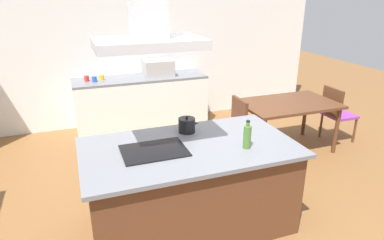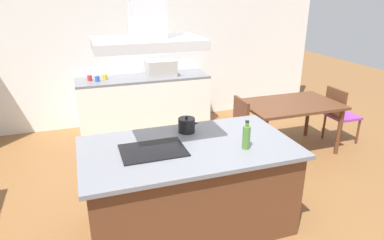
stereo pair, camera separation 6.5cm
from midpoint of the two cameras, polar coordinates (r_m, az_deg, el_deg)
name	(u,v)px [view 2 (the right image)]	position (r m, az deg, el deg)	size (l,w,h in m)	color
ground	(156,160)	(4.99, -5.59, -6.72)	(16.00, 16.00, 0.00)	brown
wall_back	(131,48)	(6.22, -9.89, 11.76)	(7.20, 0.10, 2.70)	white
kitchen_island	(189,186)	(3.50, 0.00, -10.95)	(2.06, 1.15, 0.90)	#59331E
cooktop	(153,150)	(3.20, -5.96, -5.05)	(0.60, 0.44, 0.01)	black
tea_kettle	(187,125)	(3.58, -0.37, -0.86)	(0.23, 0.18, 0.18)	black
olive_oil_bottle	(246,137)	(3.24, 9.64, -2.79)	(0.07, 0.07, 0.28)	#47722D
back_counter	(145,102)	(6.09, -7.62, 2.98)	(2.26, 0.62, 0.90)	white
countertop_microwave	(161,68)	(6.00, -4.92, 8.66)	(0.50, 0.38, 0.28)	#B2AFAA
coffee_mug_red	(90,78)	(5.91, -16.44, 6.74)	(0.08, 0.08, 0.09)	red
coffee_mug_blue	(97,79)	(5.83, -15.25, 6.67)	(0.08, 0.08, 0.09)	#2D56B2
coffee_mug_yellow	(105,77)	(5.91, -14.06, 6.98)	(0.08, 0.08, 0.09)	gold
dining_table	(290,108)	(5.26, 16.46, 1.87)	(1.40, 0.90, 0.75)	#59331E
chair_at_left_end	(234,126)	(4.86, 7.35, -0.96)	(0.42, 0.42, 0.89)	purple
chair_at_right_end	(339,112)	(5.86, 23.68, 1.25)	(0.42, 0.42, 0.89)	purple
range_hood	(147,17)	(2.89, -6.87, 16.79)	(0.90, 0.55, 0.78)	#ADADB2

